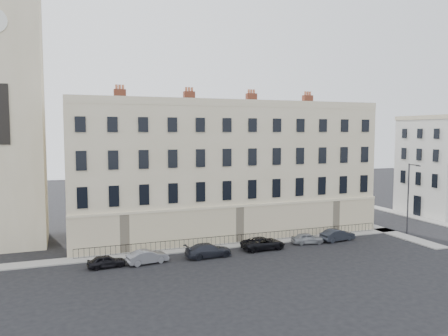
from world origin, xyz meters
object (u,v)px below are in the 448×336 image
at_px(car_a, 106,261).
at_px(car_d, 263,243).
at_px(car_c, 208,250).
at_px(car_f, 337,235).
at_px(streetlamp, 409,195).
at_px(car_e, 307,238).
at_px(car_b, 147,257).

relative_size(car_a, car_d, 0.72).
bearing_deg(car_c, car_a, 86.23).
relative_size(car_d, car_f, 1.14).
bearing_deg(streetlamp, car_c, 179.55).
xyz_separation_m(car_a, streetlamp, (35.13, 0.74, 4.14)).
bearing_deg(car_a, streetlamp, -93.61).
height_order(car_c, streetlamp, streetlamp).
bearing_deg(car_d, streetlamp, -92.33).
xyz_separation_m(car_d, car_f, (9.38, 0.32, 0.03)).
relative_size(car_a, streetlamp, 0.40).
xyz_separation_m(car_d, car_e, (5.55, 0.39, -0.05)).
bearing_deg(car_c, car_f, -89.91).
distance_m(car_c, streetlamp, 25.73).
relative_size(car_b, car_d, 0.83).
bearing_deg(car_f, car_e, 82.39).
distance_m(car_d, streetlamp, 19.58).
height_order(car_a, car_f, car_f).
bearing_deg(car_b, car_f, -96.97).
height_order(car_e, car_f, car_f).
relative_size(car_b, streetlamp, 0.46).
relative_size(car_a, car_f, 0.82).
bearing_deg(car_f, car_d, 85.35).
distance_m(car_a, car_f, 25.37).
xyz_separation_m(car_b, car_e, (17.80, 1.09, -0.04)).
height_order(car_e, streetlamp, streetlamp).
relative_size(car_b, car_f, 0.94).
bearing_deg(streetlamp, car_f, 176.50).
height_order(car_d, car_f, car_f).
relative_size(car_a, car_c, 0.72).
bearing_deg(car_e, car_f, -82.19).
distance_m(car_c, car_d, 6.28).
xyz_separation_m(car_e, streetlamp, (13.61, -0.29, 4.12)).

